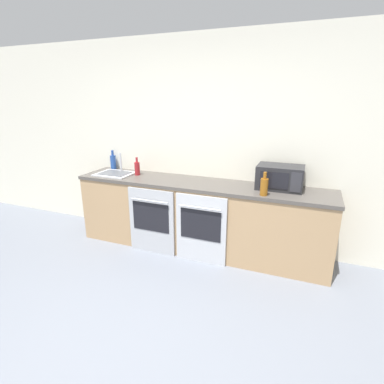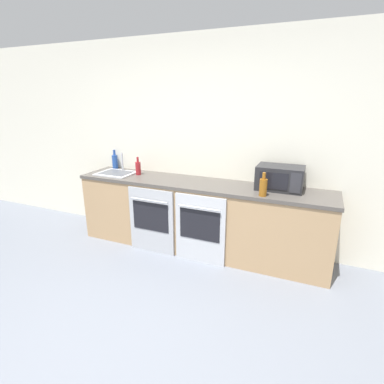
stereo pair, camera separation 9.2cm
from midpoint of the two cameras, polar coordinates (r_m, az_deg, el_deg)
The scene contains 10 objects.
ground_plane at distance 2.59m, azimuth -16.69°, elevation -29.48°, with size 16.00×16.00×0.00m, color slate.
wall_back at distance 3.83m, azimuth 3.87°, elevation 9.03°, with size 10.00×0.06×2.60m.
counter_back at distance 3.77m, azimuth 1.97°, elevation -4.64°, with size 3.15×0.61×0.88m.
oven_left at distance 3.72m, azimuth -7.05°, elevation -5.43°, with size 0.61×0.06×0.82m.
oven_right at distance 3.47m, azimuth 2.29°, elevation -7.10°, with size 0.61×0.06×0.82m.
microwave at distance 3.47m, azimuth 17.12°, elevation 2.60°, with size 0.50×0.33×0.27m.
bottle_blue at distance 4.46m, azimuth -13.90°, elevation 5.71°, with size 0.08×0.08×0.27m.
bottle_red at distance 4.03m, azimuth -9.59°, elevation 4.57°, with size 0.07×0.07×0.24m.
bottle_amber at distance 3.20m, azimuth 14.21°, elevation 0.96°, with size 0.08×0.08×0.25m.
sink at distance 4.16m, azimuth -13.60°, elevation 3.59°, with size 0.47×0.39×0.26m.
Camera 2 is at (1.30, -1.27, 1.86)m, focal length 28.00 mm.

